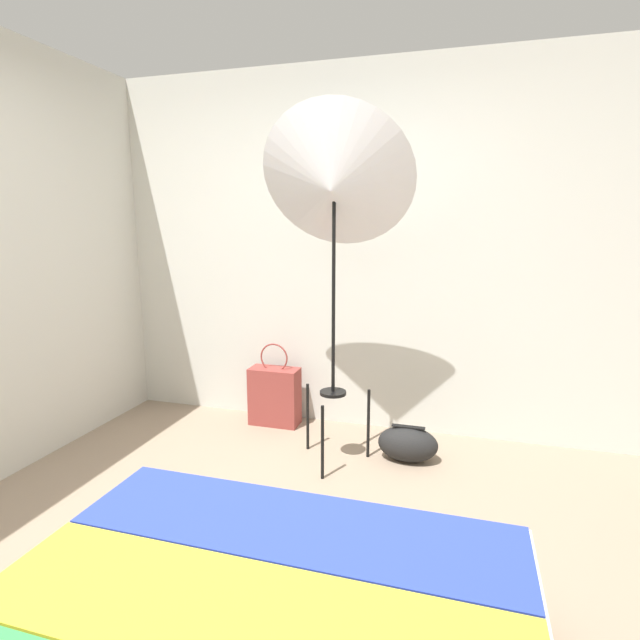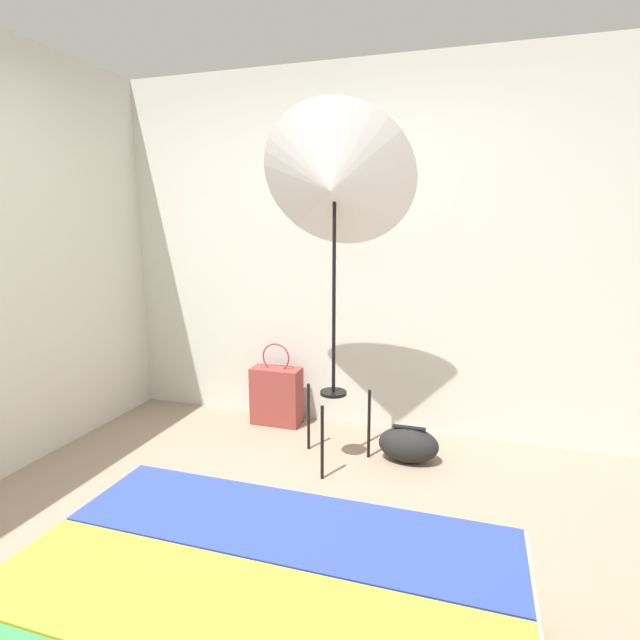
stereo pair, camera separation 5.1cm
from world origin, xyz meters
name	(u,v)px [view 1 (the left image)]	position (x,y,z in m)	size (l,w,h in m)	color
ground_plane	(208,619)	(0.00, 0.00, 0.00)	(14.00, 14.00, 0.00)	gray
wall_back	(341,252)	(0.00, 2.07, 1.30)	(8.00, 0.05, 2.60)	beige
wall_side_left	(29,257)	(-1.73, 1.00, 1.30)	(0.05, 8.00, 2.60)	beige
photo_umbrella	(334,186)	(0.12, 1.40, 1.72)	(0.93, 0.63, 2.18)	black
tote_bag	(275,395)	(-0.46, 1.87, 0.22)	(0.37, 0.18, 0.63)	brown
duffel_bag	(408,444)	(0.59, 1.54, 0.11)	(0.38, 0.23, 0.23)	black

